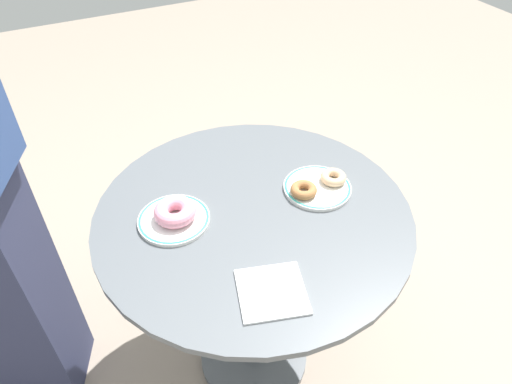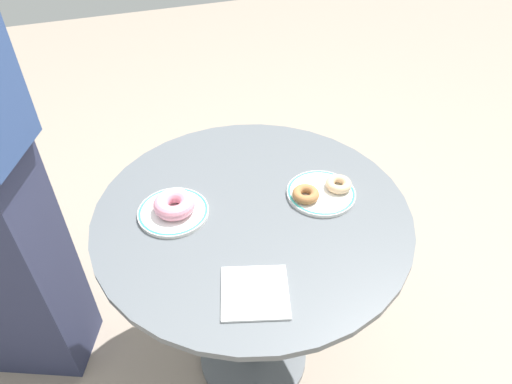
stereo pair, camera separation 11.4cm
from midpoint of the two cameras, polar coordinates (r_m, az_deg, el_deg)
ground_plane at (r=1.74m, az=1.67°, el=-19.84°), size 7.00×7.00×0.02m
cafe_table at (r=1.30m, az=2.12°, el=-8.39°), size 0.80×0.80×0.71m
plate_left at (r=1.16m, az=-7.35°, el=-2.54°), size 0.18×0.18×0.01m
plate_right at (r=1.22m, az=10.73°, el=-0.36°), size 0.18×0.18×0.01m
donut_pink_frosted at (r=1.15m, az=-7.20°, el=-1.65°), size 0.15×0.15×0.04m
donut_glazed at (r=1.24m, az=12.70°, el=0.85°), size 0.08×0.08×0.02m
donut_cinnamon at (r=1.19m, az=8.86°, el=-0.37°), size 0.07×0.07×0.02m
paper_napkin at (r=1.00m, az=3.23°, el=-12.37°), size 0.17×0.17×0.01m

